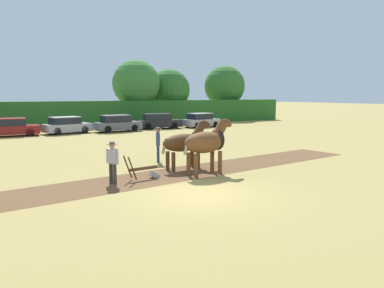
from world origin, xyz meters
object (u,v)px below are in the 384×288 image
(parked_car_center_right, at_px, (117,124))
(parked_car_right, at_px, (159,121))
(plow, at_px, (146,171))
(tree_center_right, at_px, (136,84))
(tree_right, at_px, (169,90))
(draft_horse_lead_left, at_px, (207,142))
(parked_car_far_right, at_px, (201,120))
(tree_far_right, at_px, (225,86))
(farmer_beside_team, at_px, (158,141))
(farmer_at_plow, at_px, (113,159))
(parked_car_center_left, at_px, (11,127))
(draft_horse_lead_right, at_px, (185,142))
(parked_car_center, at_px, (67,125))

(parked_car_center_right, bearing_deg, parked_car_right, 7.37)
(plow, bearing_deg, tree_center_right, 62.17)
(tree_right, xyz_separation_m, draft_horse_lead_left, (-12.42, -28.72, -2.60))
(tree_right, xyz_separation_m, parked_car_far_right, (-0.48, -8.43, -3.30))
(tree_far_right, bearing_deg, farmer_beside_team, -130.49)
(farmer_at_plow, distance_m, parked_car_center_left, 20.47)
(plow, relative_size, farmer_at_plow, 0.96)
(farmer_at_plow, bearing_deg, draft_horse_lead_left, -30.54)
(farmer_beside_team, xyz_separation_m, parked_car_right, (7.92, 17.15, -0.32))
(draft_horse_lead_left, distance_m, parked_car_center_right, 20.23)
(farmer_at_plow, bearing_deg, tree_far_right, 22.79)
(draft_horse_lead_right, bearing_deg, parked_car_far_right, 49.94)
(tree_far_right, height_order, parked_car_center_left, tree_far_right)
(tree_right, distance_m, parked_car_center_left, 20.49)
(parked_car_center_left, bearing_deg, plow, -77.35)
(farmer_beside_team, distance_m, parked_car_center_left, 17.77)
(tree_right, height_order, parked_car_far_right, tree_right)
(parked_car_center, xyz_separation_m, parked_car_right, (9.10, 0.36, 0.01))
(draft_horse_lead_left, height_order, parked_car_far_right, draft_horse_lead_left)
(draft_horse_lead_right, bearing_deg, tree_right, 57.98)
(plow, xyz_separation_m, farmer_at_plow, (-1.44, -0.16, 0.64))
(farmer_beside_team, distance_m, parked_car_center_right, 16.54)
(parked_car_center_right, xyz_separation_m, parked_car_right, (4.65, 0.93, -0.01))
(tree_far_right, relative_size, parked_car_far_right, 1.80)
(tree_center_right, relative_size, tree_far_right, 1.02)
(tree_center_right, relative_size, draft_horse_lead_right, 2.61)
(tree_far_right, xyz_separation_m, parked_car_right, (-13.63, -8.10, -3.83))
(parked_car_center_right, height_order, parked_car_right, parked_car_center_right)
(tree_center_right, height_order, parked_car_right, tree_center_right)
(plow, distance_m, parked_car_center, 20.16)
(tree_far_right, distance_m, farmer_beside_team, 33.38)
(draft_horse_lead_right, distance_m, parked_car_center_left, 20.02)
(plow, bearing_deg, parked_car_right, 56.87)
(tree_right, relative_size, parked_car_center_right, 1.52)
(tree_right, height_order, farmer_beside_team, tree_right)
(draft_horse_lead_right, height_order, parked_car_center_right, draft_horse_lead_right)
(parked_car_center_right, bearing_deg, tree_center_right, 53.63)
(parked_car_center_right, height_order, parked_car_far_right, parked_car_center_right)
(farmer_at_plow, bearing_deg, plow, -19.86)
(parked_car_right, bearing_deg, parked_car_center_right, -158.29)
(parked_car_center_left, xyz_separation_m, parked_car_far_right, (18.09, -0.39, -0.01))
(tree_right, height_order, plow, tree_right)
(parked_car_center_left, bearing_deg, tree_far_right, 19.95)
(draft_horse_lead_left, distance_m, farmer_at_plow, 4.11)
(tree_far_right, xyz_separation_m, parked_car_center, (-22.73, -8.46, -3.84))
(farmer_at_plow, bearing_deg, parked_car_center_left, 69.71)
(parked_car_right, bearing_deg, parked_car_center, -167.36)
(draft_horse_lead_left, xyz_separation_m, parked_car_center_left, (-6.14, 20.68, -0.68))
(draft_horse_lead_left, relative_size, parked_car_center_left, 0.64)
(tree_far_right, xyz_separation_m, parked_car_far_right, (-9.06, -8.77, -3.85))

